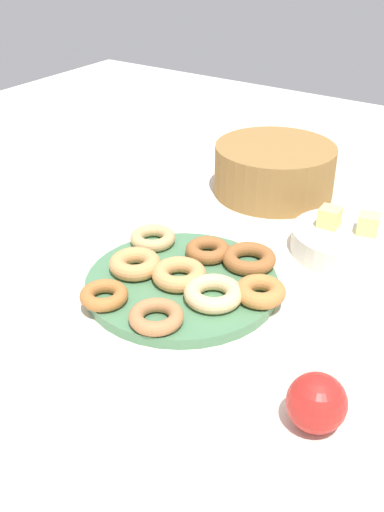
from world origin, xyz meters
TOP-DOWN VIEW (x-y plane):
  - ground_plane at (0.00, 0.00)m, footprint 2.40×2.40m
  - donut_plate at (0.00, 0.00)m, footprint 0.32×0.32m
  - donut_0 at (-0.11, 0.07)m, footprint 0.10×0.10m
  - donut_1 at (0.08, -0.02)m, footprint 0.13×0.13m
  - donut_2 at (-0.08, -0.02)m, footprint 0.09×0.09m
  - donut_3 at (-0.06, -0.12)m, footprint 0.09×0.09m
  - donut_4 at (-0.01, 0.09)m, footprint 0.10×0.10m
  - donut_5 at (0.07, 0.10)m, footprint 0.13×0.13m
  - donut_6 at (0.13, 0.02)m, footprint 0.11×0.11m
  - donut_7 at (-0.00, -0.01)m, footprint 0.13×0.13m
  - donut_8 at (0.04, -0.12)m, footprint 0.11×0.11m
  - basket at (-0.05, 0.42)m, footprint 0.34×0.34m
  - fruit_bowl at (0.18, 0.27)m, footprint 0.19×0.19m
  - melon_chunk_left at (0.14, 0.27)m, footprint 0.04×0.04m
  - melon_chunk_right at (0.21, 0.28)m, footprint 0.04×0.04m
  - apple at (0.31, -0.16)m, footprint 0.07×0.07m

SIDE VIEW (x-z plane):
  - ground_plane at x=0.00m, z-range 0.00..0.00m
  - donut_plate at x=0.00m, z-range 0.00..0.02m
  - fruit_bowl at x=0.18m, z-range 0.00..0.04m
  - donut_3 at x=-0.06m, z-range 0.02..0.04m
  - donut_8 at x=0.04m, z-range 0.02..0.04m
  - donut_0 at x=-0.11m, z-range 0.02..0.04m
  - donut_4 at x=-0.01m, z-range 0.02..0.04m
  - donut_5 at x=0.07m, z-range 0.02..0.04m
  - donut_1 at x=0.08m, z-range 0.02..0.04m
  - donut_6 at x=0.13m, z-range 0.02..0.04m
  - donut_7 at x=0.00m, z-range 0.02..0.05m
  - donut_2 at x=-0.08m, z-range 0.02..0.05m
  - apple at x=0.31m, z-range 0.00..0.07m
  - basket at x=-0.05m, z-range 0.00..0.11m
  - melon_chunk_left at x=0.14m, z-range 0.04..0.08m
  - melon_chunk_right at x=0.21m, z-range 0.04..0.08m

